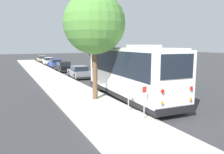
# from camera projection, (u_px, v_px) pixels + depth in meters

# --- Properties ---
(ground_plane) EXTENTS (160.00, 160.00, 0.00)m
(ground_plane) POSITION_uv_depth(u_px,v_px,m) (126.00, 95.00, 15.84)
(ground_plane) COLOR #333335
(sidewalk_slab) EXTENTS (80.00, 3.37, 0.15)m
(sidewalk_slab) POSITION_uv_depth(u_px,v_px,m) (81.00, 99.00, 14.34)
(sidewalk_slab) COLOR beige
(sidewalk_slab) RESTS_ON ground
(curb_strip) EXTENTS (80.00, 0.14, 0.15)m
(curb_strip) POSITION_uv_depth(u_px,v_px,m) (105.00, 96.00, 15.11)
(curb_strip) COLOR #AAA69D
(curb_strip) RESTS_ON ground
(shuttle_bus) EXTENTS (9.62, 2.86, 3.58)m
(shuttle_bus) POSITION_uv_depth(u_px,v_px,m) (130.00, 70.00, 14.47)
(shuttle_bus) COLOR white
(shuttle_bus) RESTS_ON ground
(parked_sedan_gray) EXTENTS (4.34, 1.98, 1.31)m
(parked_sedan_gray) POSITION_uv_depth(u_px,v_px,m) (79.00, 72.00, 23.88)
(parked_sedan_gray) COLOR slate
(parked_sedan_gray) RESTS_ON ground
(parked_sedan_black) EXTENTS (4.25, 1.74, 1.30)m
(parked_sedan_black) POSITION_uv_depth(u_px,v_px,m) (64.00, 67.00, 29.60)
(parked_sedan_black) COLOR black
(parked_sedan_black) RESTS_ON ground
(parked_sedan_blue) EXTENTS (4.26, 1.78, 1.31)m
(parked_sedan_blue) POSITION_uv_depth(u_px,v_px,m) (56.00, 64.00, 34.93)
(parked_sedan_blue) COLOR navy
(parked_sedan_blue) RESTS_ON ground
(parked_sedan_white) EXTENTS (4.40, 1.75, 1.31)m
(parked_sedan_white) POSITION_uv_depth(u_px,v_px,m) (49.00, 61.00, 39.72)
(parked_sedan_white) COLOR silver
(parked_sedan_white) RESTS_ON ground
(parked_sedan_tan) EXTENTS (4.35, 1.78, 1.27)m
(parked_sedan_tan) POSITION_uv_depth(u_px,v_px,m) (42.00, 59.00, 46.17)
(parked_sedan_tan) COLOR tan
(parked_sedan_tan) RESTS_ON ground
(street_tree) EXTENTS (3.79, 3.79, 7.19)m
(street_tree) POSITION_uv_depth(u_px,v_px,m) (94.00, 19.00, 13.35)
(street_tree) COLOR brown
(street_tree) RESTS_ON sidewalk_slab
(sign_post_near) EXTENTS (0.06, 0.22, 1.53)m
(sign_post_near) POSITION_uv_depth(u_px,v_px,m) (144.00, 102.00, 10.10)
(sign_post_near) COLOR gray
(sign_post_near) RESTS_ON sidewalk_slab
(sign_post_far) EXTENTS (0.06, 0.06, 1.04)m
(sign_post_far) POSITION_uv_depth(u_px,v_px,m) (128.00, 101.00, 11.40)
(sign_post_far) COLOR gray
(sign_post_far) RESTS_ON sidewalk_slab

